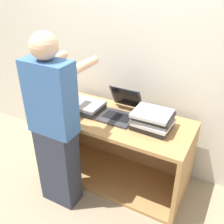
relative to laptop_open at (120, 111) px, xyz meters
name	(u,v)px	position (x,y,z in m)	size (l,w,h in m)	color
ground_plane	(101,197)	(0.00, -0.39, -0.79)	(12.00, 12.00, 0.00)	gray
wall_back	(137,58)	(0.00, 0.36, 0.41)	(8.00, 0.05, 2.40)	beige
cart	(120,146)	(0.00, 0.01, -0.42)	(1.43, 0.64, 0.73)	#A87A47
laptop_open	(120,111)	(0.00, 0.00, 0.00)	(0.32, 0.40, 0.26)	#333338
laptop_stack_left	(86,107)	(-0.34, -0.07, -0.01)	(0.33, 0.29, 0.08)	slate
laptop_stack_right	(153,120)	(0.35, -0.06, 0.03)	(0.35, 0.30, 0.17)	#232326
person	(55,128)	(-0.34, -0.55, 0.02)	(0.40, 0.53, 1.60)	#2D3342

